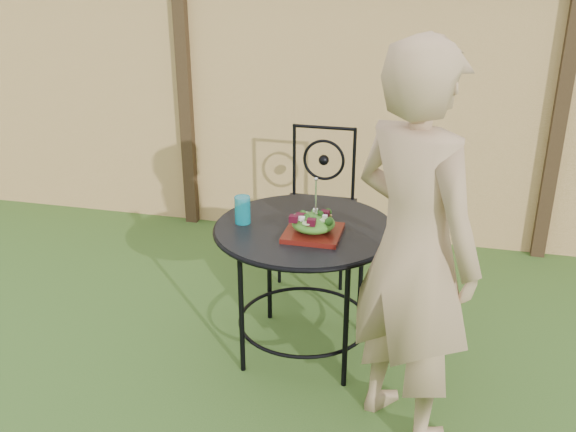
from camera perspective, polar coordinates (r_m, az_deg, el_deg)
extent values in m
plane|color=#254917|center=(3.07, -0.12, -18.26)|extent=(60.00, 60.00, 0.00)
cube|color=#EFBC76|center=(4.62, 6.51, 8.67)|extent=(8.00, 0.05, 1.80)
cube|color=black|center=(4.89, -9.05, 9.93)|extent=(0.09, 0.09, 1.90)
cube|color=black|center=(4.58, 22.91, 7.57)|extent=(0.09, 0.09, 1.90)
cylinder|color=black|center=(3.21, 1.52, -1.08)|extent=(0.90, 0.90, 0.02)
torus|color=black|center=(3.21, 1.52, -1.17)|extent=(0.92, 0.92, 0.02)
torus|color=black|center=(3.46, 1.43, -9.20)|extent=(0.70, 0.70, 0.02)
cylinder|color=black|center=(3.56, 6.50, -5.15)|extent=(0.03, 0.03, 0.71)
cylinder|color=black|center=(3.65, -1.68, -4.27)|extent=(0.03, 0.03, 0.71)
cylinder|color=black|center=(3.21, -4.17, -8.38)|extent=(0.03, 0.03, 0.71)
cylinder|color=black|center=(3.11, 5.18, -9.55)|extent=(0.03, 0.03, 0.71)
cube|color=black|center=(4.14, 2.58, 0.57)|extent=(0.46, 0.46, 0.03)
cylinder|color=black|center=(4.18, 3.27, 7.86)|extent=(0.42, 0.02, 0.02)
torus|color=black|center=(4.24, 3.20, 4.99)|extent=(0.28, 0.02, 0.28)
cylinder|color=black|center=(4.10, -0.78, -3.21)|extent=(0.02, 0.02, 0.44)
cylinder|color=black|center=(4.02, 4.75, -3.79)|extent=(0.02, 0.02, 0.44)
cylinder|color=black|center=(4.45, 0.51, -1.02)|extent=(0.02, 0.02, 0.44)
cylinder|color=black|center=(4.38, 5.60, -1.51)|extent=(0.02, 0.02, 0.44)
cylinder|color=black|center=(4.29, 0.56, 4.93)|extent=(0.02, 0.02, 0.50)
cylinder|color=black|center=(4.22, 5.87, 4.51)|extent=(0.02, 0.02, 0.50)
imported|color=#A3805D|center=(2.66, 11.09, -3.10)|extent=(0.75, 0.72, 1.74)
cube|color=#431109|center=(3.11, 2.25, -1.52)|extent=(0.27, 0.27, 0.02)
ellipsoid|color=#235614|center=(3.08, 2.27, -0.64)|extent=(0.21, 0.21, 0.08)
cylinder|color=silver|center=(3.03, 2.49, 1.60)|extent=(0.01, 0.01, 0.18)
cylinder|color=#0B7483|center=(3.23, -4.06, 0.55)|extent=(0.08, 0.08, 0.14)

